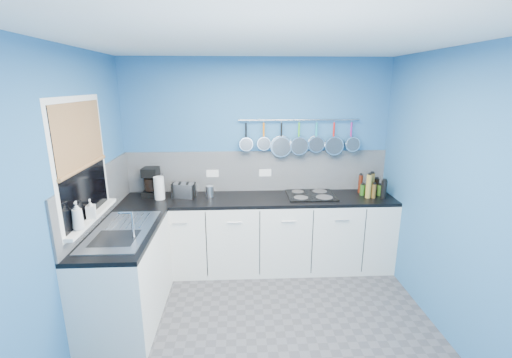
{
  "coord_description": "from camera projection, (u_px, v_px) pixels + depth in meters",
  "views": [
    {
      "loc": [
        -0.22,
        -2.71,
        2.19
      ],
      "look_at": [
        -0.05,
        0.75,
        1.25
      ],
      "focal_mm": 24.5,
      "sensor_mm": 36.0,
      "label": 1
    }
  ],
  "objects": [
    {
      "name": "floor",
      "position": [
        265.0,
        333.0,
        3.2
      ],
      "size": [
        3.2,
        3.0,
        0.02
      ],
      "primitive_type": "cube",
      "color": "#47474C",
      "rests_on": "ground"
    },
    {
      "name": "ceiling",
      "position": [
        268.0,
        39.0,
        2.53
      ],
      "size": [
        3.2,
        3.0,
        0.02
      ],
      "primitive_type": "cube",
      "color": "white",
      "rests_on": "ground"
    },
    {
      "name": "wall_back",
      "position": [
        257.0,
        163.0,
        4.32
      ],
      "size": [
        3.2,
        0.02,
        2.5
      ],
      "primitive_type": "cube",
      "color": "#2B659B",
      "rests_on": "ground"
    },
    {
      "name": "wall_front",
      "position": [
        296.0,
        325.0,
        1.41
      ],
      "size": [
        3.2,
        0.02,
        2.5
      ],
      "primitive_type": "cube",
      "color": "#2B659B",
      "rests_on": "ground"
    },
    {
      "name": "wall_left",
      "position": [
        66.0,
        206.0,
        2.79
      ],
      "size": [
        0.02,
        3.0,
        2.5
      ],
      "primitive_type": "cube",
      "color": "#2B659B",
      "rests_on": "ground"
    },
    {
      "name": "wall_right",
      "position": [
        457.0,
        200.0,
        2.94
      ],
      "size": [
        0.02,
        3.0,
        2.5
      ],
      "primitive_type": "cube",
      "color": "#2B659B",
      "rests_on": "ground"
    },
    {
      "name": "backsplash_back",
      "position": [
        257.0,
        171.0,
        4.33
      ],
      "size": [
        3.2,
        0.02,
        0.5
      ],
      "primitive_type": "cube",
      "color": "#9D9EA2",
      "rests_on": "wall_back"
    },
    {
      "name": "backsplash_left",
      "position": [
        99.0,
        195.0,
        3.39
      ],
      "size": [
        0.02,
        1.8,
        0.5
      ],
      "primitive_type": "cube",
      "color": "#9D9EA2",
      "rests_on": "wall_left"
    },
    {
      "name": "cabinet_run_back",
      "position": [
        258.0,
        234.0,
        4.24
      ],
      "size": [
        3.2,
        0.6,
        0.86
      ],
      "primitive_type": "cube",
      "color": "silver",
      "rests_on": "ground"
    },
    {
      "name": "worktop_back",
      "position": [
        258.0,
        199.0,
        4.12
      ],
      "size": [
        3.2,
        0.6,
        0.04
      ],
      "primitive_type": "cube",
      "color": "black",
      "rests_on": "cabinet_run_back"
    },
    {
      "name": "cabinet_run_left",
      "position": [
        127.0,
        276.0,
        3.31
      ],
      "size": [
        0.6,
        1.2,
        0.86
      ],
      "primitive_type": "cube",
      "color": "silver",
      "rests_on": "ground"
    },
    {
      "name": "worktop_left",
      "position": [
        122.0,
        233.0,
        3.19
      ],
      "size": [
        0.6,
        1.2,
        0.04
      ],
      "primitive_type": "cube",
      "color": "black",
      "rests_on": "cabinet_run_left"
    },
    {
      "name": "window_frame",
      "position": [
        82.0,
        161.0,
        3.0
      ],
      "size": [
        0.01,
        1.0,
        1.1
      ],
      "primitive_type": "cube",
      "color": "white",
      "rests_on": "wall_left"
    },
    {
      "name": "window_glass",
      "position": [
        82.0,
        161.0,
        3.0
      ],
      "size": [
        0.01,
        0.9,
        1.0
      ],
      "primitive_type": "cube",
      "color": "black",
      "rests_on": "wall_left"
    },
    {
      "name": "bamboo_blind",
      "position": [
        80.0,
        135.0,
        2.94
      ],
      "size": [
        0.01,
        0.9,
        0.55
      ],
      "primitive_type": "cube",
      "color": "#A57B48",
      "rests_on": "wall_left"
    },
    {
      "name": "window_sill",
      "position": [
        92.0,
        217.0,
        3.14
      ],
      "size": [
        0.1,
        0.98,
        0.03
      ],
      "primitive_type": "cube",
      "color": "white",
      "rests_on": "wall_left"
    },
    {
      "name": "sink_unit",
      "position": [
        122.0,
        230.0,
        3.18
      ],
      "size": [
        0.5,
        0.95,
        0.01
      ],
      "primitive_type": "cube",
      "color": "silver",
      "rests_on": "worktop_left"
    },
    {
      "name": "mixer_tap",
      "position": [
        133.0,
        225.0,
        2.99
      ],
      "size": [
        0.12,
        0.08,
        0.26
      ],
      "primitive_type": null,
      "color": "silver",
      "rests_on": "worktop_left"
    },
    {
      "name": "socket_left",
      "position": [
        213.0,
        173.0,
        4.29
      ],
      "size": [
        0.15,
        0.01,
        0.09
      ],
      "primitive_type": "cube",
      "color": "white",
      "rests_on": "backsplash_back"
    },
    {
      "name": "socket_right",
      "position": [
        265.0,
        173.0,
        4.32
      ],
      "size": [
        0.15,
        0.01,
        0.09
      ],
      "primitive_type": "cube",
      "color": "white",
      "rests_on": "backsplash_back"
    },
    {
      "name": "pot_rail",
      "position": [
        299.0,
        120.0,
        4.15
      ],
      "size": [
        1.45,
        0.02,
        0.02
      ],
      "primitive_type": "cylinder",
      "rotation": [
        0.0,
        1.57,
        0.0
      ],
      "color": "silver",
      "rests_on": "wall_back"
    },
    {
      "name": "soap_bottle_a",
      "position": [
        77.0,
        216.0,
        2.81
      ],
      "size": [
        0.11,
        0.11,
        0.24
      ],
      "primitive_type": "imported",
      "rotation": [
        0.0,
        0.0,
        0.24
      ],
      "color": "white",
      "rests_on": "window_sill"
    },
    {
      "name": "soap_bottle_b",
      "position": [
        91.0,
        209.0,
        3.06
      ],
      "size": [
        0.1,
        0.1,
        0.17
      ],
      "primitive_type": "imported",
      "rotation": [
        0.0,
        0.0,
        0.29
      ],
      "color": "white",
      "rests_on": "window_sill"
    },
    {
      "name": "paper_towel",
      "position": [
        159.0,
        188.0,
        4.03
      ],
      "size": [
        0.13,
        0.13,
        0.27
      ],
      "primitive_type": "cylinder",
      "rotation": [
        0.0,
        0.0,
        0.1
      ],
      "color": "white",
      "rests_on": "worktop_back"
    },
    {
      "name": "coffee_maker",
      "position": [
        151.0,
        182.0,
        4.14
      ],
      "size": [
        0.21,
        0.23,
        0.34
      ],
      "primitive_type": null,
      "rotation": [
        0.0,
        0.0,
        -0.07
      ],
      "color": "black",
      "rests_on": "worktop_back"
    },
    {
      "name": "toaster",
      "position": [
        184.0,
        190.0,
        4.12
      ],
      "size": [
        0.29,
        0.21,
        0.16
      ],
      "primitive_type": "cube",
      "rotation": [
        0.0,
        0.0,
        -0.27
      ],
      "color": "silver",
      "rests_on": "worktop_back"
    },
    {
      "name": "canister",
      "position": [
        210.0,
        191.0,
        4.13
      ],
      "size": [
        0.11,
        0.11,
        0.13
      ],
      "primitive_type": "cylinder",
      "rotation": [
        0.0,
        0.0,
        0.27
      ],
      "color": "silver",
      "rests_on": "worktop_back"
    },
    {
      "name": "hob",
      "position": [
        311.0,
        195.0,
        4.2
      ],
      "size": [
        0.57,
        0.5,
        0.01
      ],
      "primitive_type": "cube",
      "color": "black",
      "rests_on": "worktop_back"
    },
    {
      "name": "pan_0",
      "position": [
        246.0,
        135.0,
        4.15
      ],
      "size": [
        0.16,
        0.11,
        0.35
      ],
      "primitive_type": null,
      "color": "silver",
      "rests_on": "pot_rail"
    },
    {
      "name": "pan_1",
      "position": [
        264.0,
        135.0,
        4.16
      ],
      "size": [
        0.17,
        0.07,
        0.36
      ],
      "primitive_type": null,
      "color": "silver",
      "rests_on": "pot_rail"
    },
    {
      "name": "pan_2",
      "position": [
        281.0,
        139.0,
        4.19
      ],
      "size": [
        0.25,
        0.06,
        0.44
      ],
      "primitive_type": null,
      "color": "silver",
      "rests_on": "pot_rail"
    },
    {
      "name": "pan_3",
      "position": [
        299.0,
        137.0,
        4.19
      ],
      "size": [
        0.22,
        0.09,
        0.41
      ],
      "primitive_type": null,
      "color": "silver",
      "rests_on": "pot_rail"
    },
    {
      "name": "pan_4",
      "position": [
        316.0,
        136.0,
        4.2
      ],
      "size": [
        0.2,
        0.07,
        0.39
      ],
      "primitive_type": null,
      "color": "silver",
      "rests_on": "pot_rail"
    },
    {
      "name": "pan_5",
      "position": [
        334.0,
        137.0,
        4.21
      ],
      "size": [
        0.23,
        0.09,
        0.42
      ],
      "primitive_type": null,
      "color": "silver",
      "rests_on": "pot_rail"
    },
    {
      "name": "pan_6",
      "position": [
        351.0,
        135.0,
        4.22
      ],
      "size": [
        0.18,
        0.13,
        0.37
      ],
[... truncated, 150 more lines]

